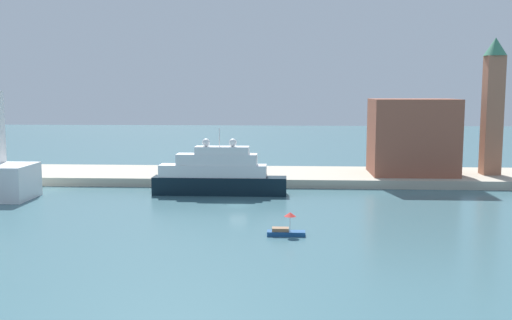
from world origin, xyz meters
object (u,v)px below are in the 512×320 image
object	(u,v)px
small_motorboat	(286,229)
mooring_bollard	(266,176)
bell_tower	(493,102)
large_yacht	(218,175)
harbor_building	(412,137)
person_figure	(200,172)
parked_car	(181,171)

from	to	relation	value
small_motorboat	mooring_bollard	world-z (taller)	small_motorboat
bell_tower	mooring_bollard	bearing A→B (deg)	-170.26
large_yacht	harbor_building	bearing A→B (deg)	23.46
mooring_bollard	small_motorboat	bearing A→B (deg)	-83.83
bell_tower	small_motorboat	bearing A→B (deg)	-132.09
harbor_building	person_figure	world-z (taller)	harbor_building
small_motorboat	mooring_bollard	size ratio (longest dim) A/B	6.87
small_motorboat	parked_car	xyz separation A→B (m)	(-20.36, 40.65, 1.38)
small_motorboat	mooring_bollard	distance (m)	35.88
person_figure	bell_tower	bearing A→B (deg)	5.65
harbor_building	mooring_bollard	xyz separation A→B (m)	(-27.82, -7.09, -6.85)
bell_tower	person_figure	world-z (taller)	bell_tower
person_figure	harbor_building	bearing A→B (deg)	7.38
bell_tower	parked_car	xyz separation A→B (m)	(-59.17, -2.33, -13.25)
harbor_building	mooring_bollard	distance (m)	29.52
large_yacht	harbor_building	xyz separation A→B (m)	(35.63, 15.47, 5.41)
bell_tower	parked_car	size ratio (longest dim) A/B	6.54
large_yacht	mooring_bollard	world-z (taller)	large_yacht
bell_tower	harbor_building	bearing A→B (deg)	-179.08
parked_car	person_figure	distance (m)	5.22
small_motorboat	harbor_building	world-z (taller)	harbor_building
harbor_building	person_figure	bearing A→B (deg)	-172.62
large_yacht	mooring_bollard	xyz separation A→B (m)	(7.81, 8.38, -1.43)
large_yacht	small_motorboat	xyz separation A→B (m)	(11.66, -27.27, -2.56)
parked_car	mooring_bollard	xyz separation A→B (m)	(16.50, -5.00, -0.25)
large_yacht	bell_tower	bearing A→B (deg)	17.28
large_yacht	person_figure	bearing A→B (deg)	113.70
harbor_building	mooring_bollard	size ratio (longest dim) A/B	23.28
person_figure	mooring_bollard	size ratio (longest dim) A/B	2.69
parked_car	mooring_bollard	distance (m)	17.24
parked_car	person_figure	bearing A→B (deg)	-36.59
harbor_building	person_figure	distance (m)	40.97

